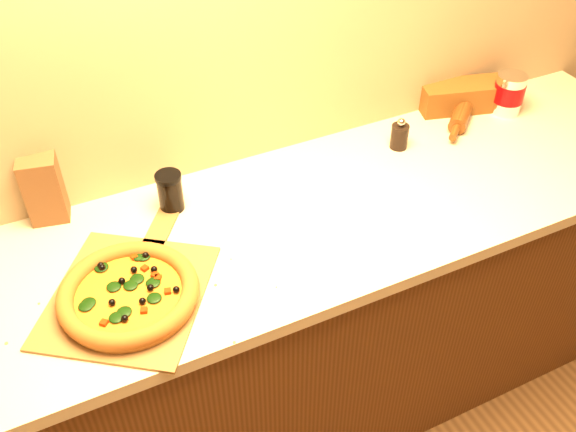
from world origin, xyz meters
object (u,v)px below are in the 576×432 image
object	(u,v)px
pizza	(129,294)
rolling_pin	(465,106)
coffee_canister	(509,93)
pizza_peel	(131,291)
dark_jar	(170,192)
pepper_grinder	(399,136)

from	to	relation	value
pizza	rolling_pin	distance (m)	1.32
pizza	coffee_canister	distance (m)	1.44
pizza_peel	rolling_pin	size ratio (longest dim) A/B	1.69
pizza	dark_jar	bearing A→B (deg)	55.66
rolling_pin	pizza	bearing A→B (deg)	-164.68
pizza	coffee_canister	size ratio (longest dim) A/B	2.42
coffee_canister	dark_jar	world-z (taller)	coffee_canister
pizza_peel	pepper_grinder	size ratio (longest dim) A/B	5.31
pizza_peel	pizza	bearing A→B (deg)	-70.29
pepper_grinder	rolling_pin	xyz separation A→B (m)	(0.32, 0.07, -0.01)
coffee_canister	pepper_grinder	bearing A→B (deg)	-177.39
pizza_peel	dark_jar	xyz separation A→B (m)	(0.20, 0.27, 0.06)
pizza_peel	pepper_grinder	bearing A→B (deg)	49.97
dark_jar	rolling_pin	bearing A→B (deg)	2.63
pizza	coffee_canister	bearing A→B (deg)	11.88
pizza	rolling_pin	xyz separation A→B (m)	(1.28, 0.35, -0.00)
pizza	dark_jar	world-z (taller)	dark_jar
rolling_pin	dark_jar	xyz separation A→B (m)	(-1.07, -0.05, 0.03)
pizza	dark_jar	xyz separation A→B (m)	(0.20, 0.30, 0.03)
coffee_canister	dark_jar	bearing A→B (deg)	179.84
pepper_grinder	dark_jar	distance (m)	0.75
pizza_peel	dark_jar	size ratio (longest dim) A/B	4.78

